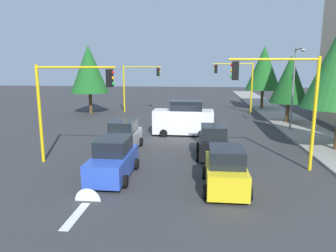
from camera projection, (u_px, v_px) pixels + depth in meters
name	position (u px, v px, depth m)	size (l,w,h in m)	color
ground_plane	(178.00, 140.00, 23.31)	(120.00, 120.00, 0.00)	#353538
sidewalk_kerb	(302.00, 129.00, 27.14)	(80.00, 4.00, 0.15)	gray
lane_arrow_near	(83.00, 206.00, 12.37)	(2.40, 1.10, 1.10)	silver
traffic_signal_near_left	(281.00, 91.00, 16.08)	(0.36, 4.59, 5.99)	yellow
traffic_signal_far_left	(236.00, 78.00, 35.63)	(0.36, 4.59, 5.86)	yellow
traffic_signal_near_right	(69.00, 94.00, 17.26)	(0.36, 4.59, 5.58)	yellow
traffic_signal_far_right	(139.00, 79.00, 36.80)	(0.36, 4.59, 5.51)	yellow
street_lamp_curbside	(295.00, 80.00, 25.10)	(2.15, 0.28, 7.00)	slate
tree_opposite_side	(89.00, 69.00, 35.14)	(4.26, 4.26, 7.79)	brown
tree_roadside_far	(264.00, 68.00, 38.95)	(4.33, 4.33, 7.92)	brown
tree_roadside_mid	(290.00, 79.00, 29.33)	(3.56, 3.56, 6.47)	brown
delivery_van_white	(184.00, 119.00, 24.99)	(2.22, 4.80, 2.77)	white
car_black	(213.00, 142.00, 19.02)	(3.68, 2.03, 1.98)	black
car_blue	(113.00, 160.00, 15.51)	(4.18, 2.04, 1.98)	blue
car_yellow	(225.00, 170.00, 13.99)	(3.80, 2.03, 1.98)	yellow
car_silver	(123.00, 137.00, 20.40)	(4.10, 2.09, 1.98)	#B2B5BA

